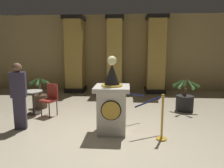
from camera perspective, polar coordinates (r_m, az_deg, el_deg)
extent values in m
plane|color=beige|center=(5.26, -2.36, -12.97)|extent=(12.99, 12.99, 0.00)
cube|color=tan|center=(10.36, 0.95, 8.39)|extent=(12.99, 0.16, 3.61)
cube|color=beige|center=(5.12, 0.00, -7.40)|extent=(0.66, 0.66, 1.04)
cube|color=beige|center=(4.99, 0.00, -1.13)|extent=(0.83, 0.83, 0.10)
cylinder|color=gold|center=(4.75, -0.29, -7.18)|extent=(0.42, 0.03, 0.42)
cylinder|color=black|center=(4.76, -0.28, -7.15)|extent=(0.47, 0.01, 0.47)
cylinder|color=gold|center=(4.97, 0.00, -0.34)|extent=(0.50, 0.50, 0.04)
cone|color=black|center=(4.93, 0.00, 2.71)|extent=(0.37, 0.37, 0.49)
cylinder|color=gold|center=(4.91, 0.00, 5.41)|extent=(0.03, 0.03, 0.05)
sphere|color=beige|center=(4.91, 0.00, 6.36)|extent=(0.22, 0.22, 0.22)
cylinder|color=gold|center=(5.01, 13.19, -14.21)|extent=(0.24, 0.24, 0.03)
cylinder|color=gold|center=(4.84, 13.41, -9.15)|extent=(0.05, 0.05, 0.96)
sphere|color=gold|center=(4.71, 13.65, -3.11)|extent=(0.08, 0.08, 0.08)
cylinder|color=gold|center=(6.31, 2.82, -8.93)|extent=(0.24, 0.24, 0.03)
cylinder|color=gold|center=(6.19, 2.85, -5.08)|extent=(0.05, 0.05, 0.91)
sphere|color=gold|center=(6.08, 2.89, -0.58)|extent=(0.08, 0.08, 0.08)
cylinder|color=#141947|center=(5.07, 10.34, -4.56)|extent=(0.75, 0.49, 0.22)
cylinder|color=#141947|center=(5.75, 5.06, -2.77)|extent=(0.75, 0.49, 0.22)
sphere|color=#141947|center=(5.43, 7.51, -4.54)|extent=(0.04, 0.04, 0.04)
cube|color=black|center=(10.24, -9.73, -1.38)|extent=(0.90, 0.90, 0.20)
cube|color=gold|center=(10.07, -9.99, 7.80)|extent=(0.78, 0.78, 3.47)
cube|color=black|center=(10.16, -10.27, 17.17)|extent=(0.94, 0.94, 0.16)
cube|color=black|center=(10.04, 11.44, -1.65)|extent=(0.90, 0.90, 0.20)
cube|color=gold|center=(9.86, 11.75, 7.71)|extent=(0.78, 0.78, 3.47)
cube|color=black|center=(9.95, 12.09, 17.27)|extent=(0.94, 0.94, 0.16)
cube|color=black|center=(9.97, 0.75, -1.54)|extent=(0.78, 0.78, 0.20)
cube|color=gold|center=(9.79, 0.77, 7.90)|extent=(0.67, 0.67, 3.47)
cube|color=black|center=(9.88, 0.79, 17.53)|extent=(0.81, 0.81, 0.16)
cylinder|color=#4C3828|center=(7.67, -18.76, -4.46)|extent=(0.45, 0.45, 0.45)
cylinder|color=brown|center=(7.58, -18.92, -1.45)|extent=(0.08, 0.08, 0.37)
cone|color=#2D662D|center=(7.48, -17.89, 0.86)|extent=(0.33, 0.11, 0.26)
cone|color=#2D662D|center=(7.67, -18.41, 1.04)|extent=(0.14, 0.33, 0.27)
cone|color=#2D662D|center=(7.68, -19.48, 1.00)|extent=(0.27, 0.28, 0.31)
cone|color=#2D662D|center=(7.53, -20.28, 0.79)|extent=(0.32, 0.23, 0.29)
cone|color=#2D662D|center=(7.38, -19.31, 0.67)|extent=(0.15, 0.32, 0.28)
cylinder|color=black|center=(7.33, 19.03, -4.93)|extent=(0.56, 0.56, 0.50)
cylinder|color=brown|center=(7.25, 19.19, -2.06)|extent=(0.08, 0.08, 0.25)
cone|color=#387533|center=(7.22, 21.05, 0.19)|extent=(0.44, 0.18, 0.32)
cone|color=#387533|center=(7.41, 19.15, 0.52)|extent=(0.15, 0.41, 0.36)
cone|color=#387533|center=(7.24, 17.62, 0.40)|extent=(0.40, 0.26, 0.37)
cone|color=#387533|center=(7.02, 18.37, 0.08)|extent=(0.35, 0.37, 0.35)
cone|color=#387533|center=(7.03, 20.45, -0.01)|extent=(0.23, 0.40, 0.37)
cube|color=#383347|center=(5.83, -23.55, -7.19)|extent=(0.32, 0.25, 0.83)
cube|color=#383347|center=(5.68, -24.04, -0.16)|extent=(0.41, 0.31, 0.62)
sphere|color=brown|center=(5.63, -24.33, 4.08)|extent=(0.22, 0.22, 0.22)
cylinder|color=#332D28|center=(7.08, -20.31, -7.46)|extent=(0.41, 0.41, 0.03)
cylinder|color=#332D28|center=(6.99, -20.47, -4.76)|extent=(0.06, 0.06, 0.72)
cylinder|color=silver|center=(6.92, -20.64, -1.88)|extent=(0.58, 0.58, 0.03)
cylinder|color=black|center=(6.69, -18.55, -6.47)|extent=(0.03, 0.03, 0.45)
cylinder|color=black|center=(6.46, -16.60, -6.92)|extent=(0.03, 0.03, 0.45)
cylinder|color=black|center=(6.90, -16.61, -5.89)|extent=(0.03, 0.03, 0.45)
cylinder|color=black|center=(6.68, -14.66, -6.30)|extent=(0.03, 0.03, 0.45)
cube|color=maroon|center=(6.62, -16.71, -4.26)|extent=(0.53, 0.53, 0.06)
cube|color=maroon|center=(6.68, -15.78, -1.85)|extent=(0.38, 0.21, 0.45)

